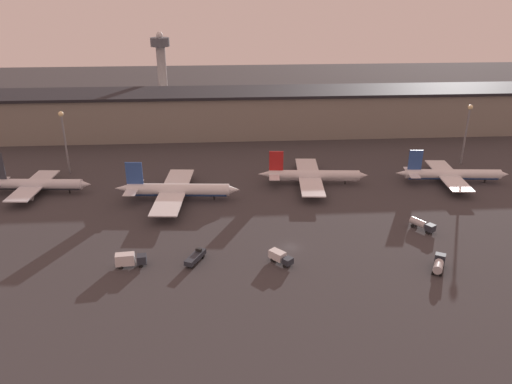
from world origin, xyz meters
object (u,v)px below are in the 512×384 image
Objects in this scene: service_vehicle_0 at (422,224)px; control_tower at (162,69)px; service_vehicle_4 at (195,257)px; airplane_2 at (312,176)px; service_vehicle_2 at (280,257)px; airplane_0 at (36,184)px; service_vehicle_3 at (439,264)px; service_vehicle_1 at (130,259)px; airplane_1 at (177,190)px; airplane_3 at (451,174)px.

control_tower is (-83.30, 127.91, 22.61)m from service_vehicle_0.
service_vehicle_4 is 144.26m from control_tower.
service_vehicle_2 is (-16.65, -50.36, -1.41)m from airplane_2.
service_vehicle_3 is (111.57, -54.72, -1.28)m from airplane_0.
service_vehicle_2 is 37.91m from service_vehicle_3.
service_vehicle_3 is at bearing -43.89° from service_vehicle_0.
airplane_0 reaches higher than service_vehicle_2.
airplane_0 is 5.38× the size of service_vehicle_3.
airplane_2 is 72.72m from service_vehicle_1.
service_vehicle_3 is at bearing -30.44° from airplane_1.
airplane_0 is 0.90× the size of airplane_1.
service_vehicle_2 reaches higher than service_vehicle_4.
airplane_3 is at bearing 85.11° from service_vehicle_2.
service_vehicle_1 is 15.80m from service_vehicle_4.
control_tower is at bearing 75.85° from airplane_0.
airplane_0 reaches higher than service_vehicle_3.
airplane_3 is at bearing 19.71° from service_vehicle_1.
airplane_1 is at bearing 37.61° from service_vehicle_4.
service_vehicle_1 is at bearing -112.93° from service_vehicle_0.
control_tower is at bearing 143.13° from airplane_3.
airplane_0 reaches higher than airplane_1.
control_tower reaches higher than service_vehicle_4.
airplane_3 is 5.84× the size of service_vehicle_3.
airplane_0 is at bearing -139.42° from service_vehicle_0.
control_tower is (-21.14, 140.86, 22.90)m from service_vehicle_4.
control_tower reaches higher than service_vehicle_2.
airplane_2 is 4.90× the size of service_vehicle_4.
service_vehicle_3 is 58.73m from service_vehicle_4.
control_tower is at bearing 102.38° from airplane_1.
airplane_3 is 0.93× the size of control_tower.
service_vehicle_0 is (69.58, -25.35, -1.72)m from airplane_1.
control_tower reaches higher than service_vehicle_0.
service_vehicle_0 is 0.98× the size of service_vehicle_1.
service_vehicle_3 is at bearing -61.94° from control_tower.
service_vehicle_0 is at bearing 4.66° from service_vehicle_1.
airplane_2 reaches higher than service_vehicle_1.
airplane_2 is 0.97× the size of airplane_3.
service_vehicle_4 is at bearing -136.83° from service_vehicle_2.
airplane_1 is 5.97× the size of service_vehicle_3.
airplane_0 is 5.67× the size of service_vehicle_2.
control_tower is (-106.19, 94.38, 21.27)m from airplane_3.
airplane_3 reaches higher than service_vehicle_3.
service_vehicle_4 is (15.76, 1.05, -0.63)m from service_vehicle_1.
airplane_0 reaches higher than service_vehicle_4.
service_vehicle_2 is at bearing -103.53° from airplane_2.
airplane_2 reaches higher than airplane_3.
airplane_1 is at bearing 83.52° from service_vehicle_3.
airplane_2 is 43.36m from service_vehicle_0.
service_vehicle_2 is 0.82× the size of service_vehicle_4.
service_vehicle_1 is at bearing 113.37° from service_vehicle_3.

